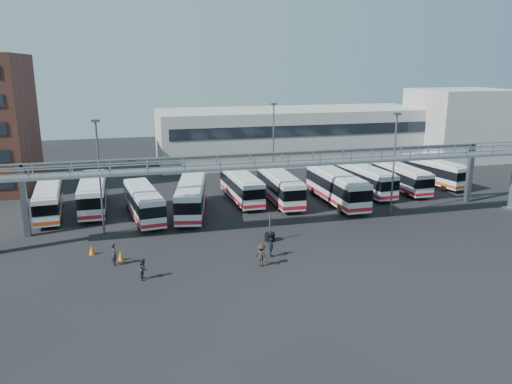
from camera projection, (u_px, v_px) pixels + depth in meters
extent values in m
plane|color=black|center=(302.00, 248.00, 41.24)|extent=(140.00, 140.00, 0.00)
cube|color=#4C4F54|center=(512.00, 209.00, 52.01)|extent=(1.40, 1.40, 0.25)
cube|color=gray|center=(285.00, 164.00, 44.41)|extent=(50.00, 1.80, 0.22)
cube|color=gray|center=(288.00, 156.00, 43.38)|extent=(50.00, 0.10, 0.10)
cube|color=gray|center=(282.00, 152.00, 44.97)|extent=(50.00, 0.10, 0.10)
cube|color=#4C4F54|center=(272.00, 155.00, 48.11)|extent=(45.00, 0.50, 0.35)
cube|color=#9E9E99|center=(293.00, 134.00, 78.80)|extent=(42.00, 14.00, 8.00)
cube|color=#B2B2AD|center=(461.00, 124.00, 79.16)|extent=(14.00, 12.00, 11.00)
cylinder|color=#4C4F54|center=(100.00, 179.00, 43.58)|extent=(0.18, 0.18, 10.00)
cube|color=#4C4F54|center=(95.00, 121.00, 42.32)|extent=(0.70, 0.35, 0.22)
cylinder|color=#4C4F54|center=(394.00, 166.00, 49.50)|extent=(0.18, 0.18, 10.00)
cube|color=#4C4F54|center=(397.00, 114.00, 48.23)|extent=(0.70, 0.35, 0.22)
cylinder|color=#4C4F54|center=(273.00, 146.00, 61.60)|extent=(0.18, 0.18, 10.00)
cube|color=#4C4F54|center=(274.00, 104.00, 60.33)|extent=(0.70, 0.35, 0.22)
cube|color=silver|center=(48.00, 200.00, 49.55)|extent=(3.04, 10.12, 2.49)
cube|color=black|center=(48.00, 197.00, 49.47)|extent=(3.10, 10.18, 1.00)
cube|color=#CA4413|center=(49.00, 209.00, 49.77)|extent=(3.09, 10.17, 0.32)
cube|color=silver|center=(47.00, 187.00, 49.22)|extent=(2.73, 9.11, 0.15)
cylinder|color=black|center=(36.00, 222.00, 46.60)|extent=(0.34, 0.92, 0.91)
cylinder|color=black|center=(59.00, 220.00, 47.25)|extent=(0.34, 0.92, 0.91)
cylinder|color=black|center=(41.00, 204.00, 52.44)|extent=(0.34, 0.92, 0.91)
cylinder|color=black|center=(61.00, 203.00, 53.09)|extent=(0.34, 0.92, 0.91)
cube|color=silver|center=(93.00, 193.00, 51.55)|extent=(2.54, 10.87, 2.71)
cube|color=black|center=(93.00, 190.00, 51.47)|extent=(2.60, 10.93, 1.09)
cube|color=red|center=(94.00, 202.00, 51.79)|extent=(2.59, 10.92, 0.35)
cube|color=silver|center=(92.00, 180.00, 51.19)|extent=(2.28, 9.79, 0.16)
cylinder|color=black|center=(81.00, 216.00, 48.34)|extent=(0.30, 0.99, 0.99)
cylinder|color=black|center=(104.00, 214.00, 48.90)|extent=(0.30, 0.99, 0.99)
cylinder|color=black|center=(85.00, 198.00, 54.85)|extent=(0.30, 0.99, 0.99)
cylinder|color=black|center=(106.00, 197.00, 55.40)|extent=(0.30, 0.99, 0.99)
cube|color=silver|center=(144.00, 202.00, 48.77)|extent=(3.64, 10.39, 2.54)
cube|color=black|center=(143.00, 199.00, 48.70)|extent=(3.71, 10.46, 1.02)
cube|color=red|center=(144.00, 211.00, 49.00)|extent=(3.69, 10.44, 0.32)
cube|color=silver|center=(143.00, 189.00, 48.44)|extent=(3.27, 9.35, 0.15)
cylinder|color=black|center=(139.00, 225.00, 45.78)|extent=(0.40, 0.95, 0.92)
cylinder|color=black|center=(162.00, 222.00, 46.54)|extent=(0.40, 0.95, 0.92)
cylinder|color=black|center=(129.00, 207.00, 51.62)|extent=(0.40, 0.95, 0.92)
cylinder|color=black|center=(149.00, 205.00, 52.38)|extent=(0.40, 0.95, 0.92)
cube|color=silver|center=(191.00, 197.00, 50.15)|extent=(4.55, 11.21, 2.74)
cube|color=black|center=(191.00, 194.00, 50.07)|extent=(4.62, 11.28, 1.09)
cube|color=red|center=(192.00, 206.00, 50.39)|extent=(4.61, 11.27, 0.35)
cube|color=silver|center=(191.00, 183.00, 49.79)|extent=(4.09, 10.09, 0.16)
cylinder|color=black|center=(177.00, 220.00, 47.03)|extent=(0.48, 1.03, 0.99)
cylinder|color=black|center=(201.00, 220.00, 47.16)|extent=(0.48, 1.03, 0.99)
cylinder|color=black|center=(183.00, 200.00, 53.80)|extent=(0.48, 1.03, 0.99)
cylinder|color=black|center=(204.00, 200.00, 53.93)|extent=(0.48, 1.03, 0.99)
cube|color=silver|center=(241.00, 186.00, 55.02)|extent=(2.75, 10.41, 2.58)
cube|color=black|center=(241.00, 183.00, 54.94)|extent=(2.81, 10.47, 1.03)
cube|color=red|center=(241.00, 194.00, 55.25)|extent=(2.80, 10.46, 0.33)
cube|color=silver|center=(241.00, 174.00, 54.68)|extent=(2.47, 9.37, 0.15)
cylinder|color=black|center=(240.00, 206.00, 51.97)|extent=(0.32, 0.95, 0.94)
cylinder|color=black|center=(259.00, 204.00, 52.56)|extent=(0.32, 0.95, 0.94)
cylinder|color=black|center=(225.00, 191.00, 58.09)|extent=(0.32, 0.95, 0.94)
cylinder|color=black|center=(243.00, 189.00, 58.69)|extent=(0.32, 0.95, 0.94)
cube|color=silver|center=(280.00, 187.00, 54.60)|extent=(2.57, 10.70, 2.67)
cube|color=black|center=(280.00, 184.00, 54.52)|extent=(2.63, 10.76, 1.07)
cube|color=red|center=(280.00, 195.00, 54.83)|extent=(2.62, 10.75, 0.34)
cube|color=silver|center=(280.00, 174.00, 54.25)|extent=(2.31, 9.63, 0.16)
cylinder|color=black|center=(279.00, 207.00, 51.46)|extent=(0.30, 0.97, 0.97)
cylinder|color=black|center=(299.00, 205.00, 51.96)|extent=(0.30, 0.97, 0.97)
cylinder|color=black|center=(262.00, 191.00, 57.88)|extent=(0.30, 0.97, 0.97)
cylinder|color=black|center=(280.00, 190.00, 58.38)|extent=(0.30, 0.97, 0.97)
cube|color=silver|center=(337.00, 187.00, 54.01)|extent=(2.73, 11.38, 2.84)
cube|color=black|center=(337.00, 184.00, 53.92)|extent=(2.79, 11.44, 1.13)
cube|color=red|center=(336.00, 196.00, 54.26)|extent=(2.78, 11.43, 0.36)
cube|color=silver|center=(337.00, 173.00, 53.63)|extent=(2.45, 10.24, 0.17)
cylinder|color=black|center=(340.00, 209.00, 50.65)|extent=(0.32, 1.04, 1.03)
cylinder|color=black|center=(361.00, 207.00, 51.26)|extent=(0.32, 1.04, 1.03)
cylinder|color=black|center=(314.00, 192.00, 57.44)|extent=(0.32, 1.04, 1.03)
cylinder|color=black|center=(333.00, 190.00, 58.04)|extent=(0.32, 1.04, 1.03)
cube|color=silver|center=(364.00, 179.00, 58.38)|extent=(3.17, 10.63, 2.62)
cube|color=black|center=(364.00, 176.00, 58.30)|extent=(3.24, 10.69, 1.05)
cube|color=red|center=(364.00, 187.00, 58.61)|extent=(3.23, 10.68, 0.33)
cube|color=silver|center=(365.00, 167.00, 58.03)|extent=(2.86, 9.57, 0.15)
cylinder|color=black|center=(371.00, 197.00, 55.28)|extent=(0.36, 0.97, 0.95)
cylinder|color=black|center=(388.00, 195.00, 55.96)|extent=(0.36, 0.97, 0.95)
cylinder|color=black|center=(342.00, 184.00, 61.42)|extent=(0.36, 0.97, 0.95)
cylinder|color=black|center=(357.00, 182.00, 62.10)|extent=(0.36, 0.97, 0.95)
cube|color=silver|center=(401.00, 177.00, 59.70)|extent=(2.48, 10.05, 2.50)
cube|color=black|center=(401.00, 175.00, 59.62)|extent=(2.54, 10.11, 1.00)
cube|color=red|center=(400.00, 184.00, 59.92)|extent=(2.53, 10.10, 0.32)
cube|color=silver|center=(402.00, 166.00, 59.37)|extent=(2.23, 9.04, 0.15)
cylinder|color=black|center=(408.00, 194.00, 56.74)|extent=(0.29, 0.91, 0.91)
cylinder|color=black|center=(423.00, 193.00, 57.28)|extent=(0.29, 0.91, 0.91)
cylinder|color=black|center=(379.00, 181.00, 62.71)|extent=(0.29, 0.91, 0.91)
cylinder|color=black|center=(394.00, 180.00, 63.25)|extent=(0.29, 0.91, 0.91)
cube|color=silver|center=(431.00, 171.00, 62.77)|extent=(4.24, 10.61, 2.59)
cube|color=black|center=(432.00, 169.00, 62.70)|extent=(4.31, 10.68, 1.04)
cube|color=#CA4413|center=(431.00, 178.00, 63.00)|extent=(4.30, 10.67, 0.33)
cube|color=silver|center=(432.00, 160.00, 62.43)|extent=(3.82, 9.55, 0.15)
cylinder|color=black|center=(444.00, 187.00, 59.74)|extent=(0.45, 0.98, 0.94)
cylinder|color=black|center=(457.00, 185.00, 60.62)|extent=(0.45, 0.98, 0.94)
cylinder|color=black|center=(406.00, 176.00, 65.54)|extent=(0.45, 0.98, 0.94)
cylinder|color=black|center=(418.00, 175.00, 66.42)|extent=(0.45, 0.98, 0.94)
imported|color=black|center=(114.00, 254.00, 37.54)|extent=(0.65, 0.76, 1.76)
imported|color=#272331|center=(144.00, 269.00, 35.12)|extent=(0.73, 0.86, 1.54)
imported|color=black|center=(262.00, 255.00, 37.41)|extent=(1.20, 1.26, 1.71)
imported|color=black|center=(271.00, 247.00, 39.22)|extent=(0.55, 0.97, 1.56)
cone|color=orange|center=(121.00, 256.00, 38.62)|extent=(0.53, 0.53, 0.75)
cone|color=orange|center=(92.00, 250.00, 39.79)|extent=(0.64, 0.64, 0.77)
cylinder|color=black|center=(270.00, 239.00, 42.92)|extent=(0.88, 0.88, 0.21)
cylinder|color=black|center=(270.00, 237.00, 42.87)|extent=(0.88, 0.88, 0.21)
cylinder|color=black|center=(270.00, 234.00, 42.81)|extent=(0.88, 0.88, 0.21)
cylinder|color=#4C4F54|center=(270.00, 227.00, 42.64)|extent=(0.13, 0.13, 2.53)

